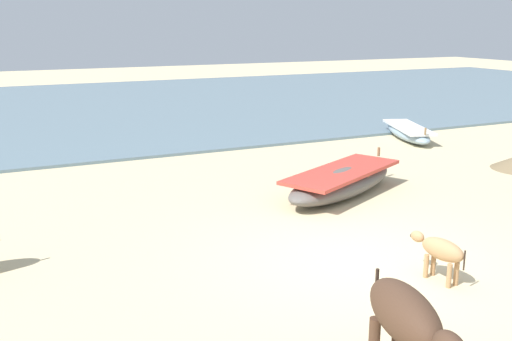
% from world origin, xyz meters
% --- Properties ---
extents(ground, '(80.00, 80.00, 0.00)m').
position_xyz_m(ground, '(0.00, 0.00, 0.00)').
color(ground, beige).
extents(sea_water, '(60.00, 20.00, 0.08)m').
position_xyz_m(sea_water, '(0.00, 18.01, 0.04)').
color(sea_water, slate).
rests_on(sea_water, ground).
extents(fishing_boat_0, '(1.85, 3.16, 0.60)m').
position_xyz_m(fishing_boat_0, '(6.83, 7.23, 0.22)').
color(fishing_boat_0, '#8CA5B7').
rests_on(fishing_boat_0, ground).
extents(fishing_boat_3, '(3.65, 2.56, 0.74)m').
position_xyz_m(fishing_boat_3, '(1.67, 3.07, 0.29)').
color(fishing_boat_3, '#5B5651').
rests_on(fishing_boat_3, ground).
extents(cow_adult_dark, '(0.71, 1.62, 1.06)m').
position_xyz_m(cow_adult_dark, '(-1.51, -2.82, 0.76)').
color(cow_adult_dark, '#4C3323').
rests_on(cow_adult_dark, ground).
extents(calf_near_tan, '(0.36, 0.94, 0.61)m').
position_xyz_m(calf_near_tan, '(0.59, -1.01, 0.44)').
color(calf_near_tan, tan).
rests_on(calf_near_tan, ground).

